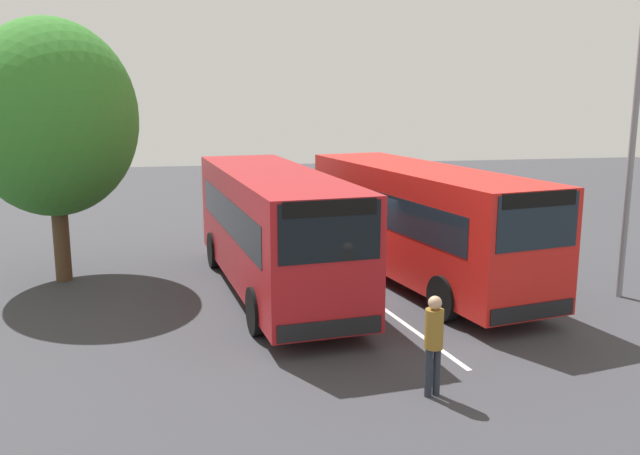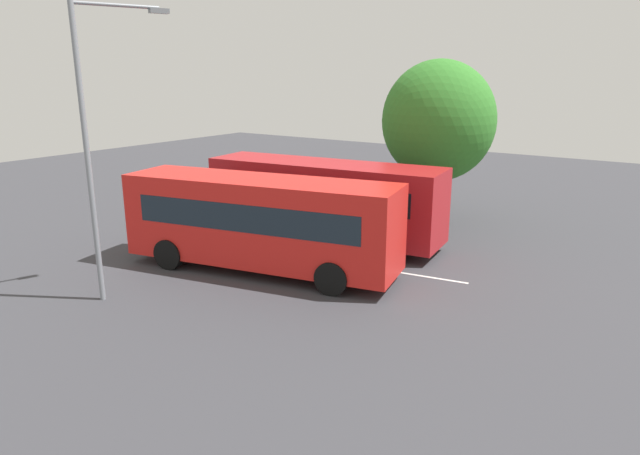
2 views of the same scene
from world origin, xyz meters
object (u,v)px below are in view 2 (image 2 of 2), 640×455
bus_far_left (323,198)px  depot_tree (438,121)px  bus_center_left (260,221)px  street_lamp (95,136)px  pedestrian (172,203)px

bus_far_left → depot_tree: depot_tree is taller
bus_center_left → street_lamp: (2.17, 4.42, 3.08)m
bus_center_left → depot_tree: depot_tree is taller
pedestrian → depot_tree: size_ratio=0.25×
bus_far_left → depot_tree: (-2.26, -5.66, 2.73)m
street_lamp → depot_tree: size_ratio=1.18×
street_lamp → bus_far_left: bearing=6.9°
pedestrian → street_lamp: 8.91m
pedestrian → bus_far_left: bearing=5.1°
pedestrian → bus_center_left: bearing=-28.2°
bus_center_left → depot_tree: bearing=-113.6°
bus_far_left → depot_tree: 6.68m
street_lamp → pedestrian: bearing=55.9°
bus_center_left → depot_tree: size_ratio=1.36×
bus_center_left → pedestrian: bus_center_left is taller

